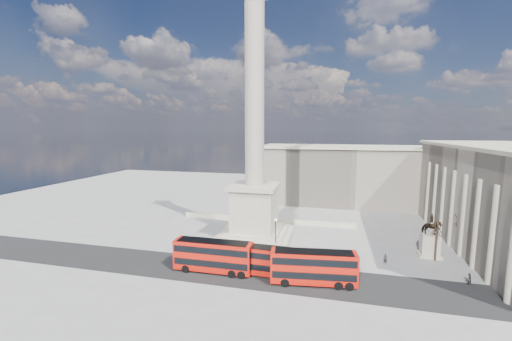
{
  "coord_description": "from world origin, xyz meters",
  "views": [
    {
      "loc": [
        14.24,
        -52.68,
        21.41
      ],
      "look_at": [
        0.6,
        3.69,
        13.68
      ],
      "focal_mm": 22.0,
      "sensor_mm": 36.0,
      "label": 1
    }
  ],
  "objects_px": {
    "red_bus_a": "(214,256)",
    "pedestrian_standing": "(469,279)",
    "red_bus_b": "(258,260)",
    "red_bus_c": "(314,267)",
    "equestrian_statue": "(430,242)",
    "pedestrian_crossing": "(339,256)",
    "nelsons_column": "(255,173)",
    "victorian_lamp": "(276,232)",
    "pedestrian_walking": "(385,259)"
  },
  "relations": [
    {
      "from": "pedestrian_walking",
      "to": "pedestrian_standing",
      "type": "bearing_deg",
      "value": -18.03
    },
    {
      "from": "victorian_lamp",
      "to": "pedestrian_standing",
      "type": "distance_m",
      "value": 28.74
    },
    {
      "from": "red_bus_a",
      "to": "pedestrian_crossing",
      "type": "height_order",
      "value": "red_bus_a"
    },
    {
      "from": "equestrian_statue",
      "to": "victorian_lamp",
      "type": "bearing_deg",
      "value": -171.32
    },
    {
      "from": "red_bus_b",
      "to": "red_bus_c",
      "type": "bearing_deg",
      "value": -5.34
    },
    {
      "from": "red_bus_a",
      "to": "victorian_lamp",
      "type": "relative_size",
      "value": 2.01
    },
    {
      "from": "red_bus_a",
      "to": "pedestrian_standing",
      "type": "relative_size",
      "value": 7.39
    },
    {
      "from": "equestrian_statue",
      "to": "pedestrian_standing",
      "type": "relative_size",
      "value": 4.6
    },
    {
      "from": "red_bus_c",
      "to": "pedestrian_standing",
      "type": "distance_m",
      "value": 21.54
    },
    {
      "from": "red_bus_a",
      "to": "pedestrian_crossing",
      "type": "distance_m",
      "value": 20.18
    },
    {
      "from": "victorian_lamp",
      "to": "equestrian_statue",
      "type": "bearing_deg",
      "value": 8.68
    },
    {
      "from": "red_bus_b",
      "to": "equestrian_statue",
      "type": "xyz_separation_m",
      "value": [
        26.58,
        13.19,
        0.26
      ]
    },
    {
      "from": "red_bus_a",
      "to": "pedestrian_walking",
      "type": "relative_size",
      "value": 7.24
    },
    {
      "from": "equestrian_statue",
      "to": "pedestrian_standing",
      "type": "xyz_separation_m",
      "value": [
        2.43,
        -9.28,
        -1.72
      ]
    },
    {
      "from": "equestrian_statue",
      "to": "nelsons_column",
      "type": "bearing_deg",
      "value": 176.98
    },
    {
      "from": "pedestrian_walking",
      "to": "pedestrian_standing",
      "type": "height_order",
      "value": "pedestrian_walking"
    },
    {
      "from": "nelsons_column",
      "to": "pedestrian_standing",
      "type": "height_order",
      "value": "nelsons_column"
    },
    {
      "from": "victorian_lamp",
      "to": "pedestrian_standing",
      "type": "bearing_deg",
      "value": -10.81
    },
    {
      "from": "red_bus_b",
      "to": "pedestrian_crossing",
      "type": "xyz_separation_m",
      "value": [
        11.62,
        7.49,
        -1.39
      ]
    },
    {
      "from": "pedestrian_crossing",
      "to": "pedestrian_walking",
      "type": "bearing_deg",
      "value": -136.8
    },
    {
      "from": "red_bus_a",
      "to": "red_bus_b",
      "type": "height_order",
      "value": "red_bus_a"
    },
    {
      "from": "red_bus_b",
      "to": "equestrian_statue",
      "type": "height_order",
      "value": "equestrian_statue"
    },
    {
      "from": "pedestrian_crossing",
      "to": "red_bus_c",
      "type": "bearing_deg",
      "value": 104.85
    },
    {
      "from": "victorian_lamp",
      "to": "pedestrian_walking",
      "type": "bearing_deg",
      "value": -3.17
    },
    {
      "from": "nelsons_column",
      "to": "red_bus_a",
      "type": "height_order",
      "value": "nelsons_column"
    },
    {
      "from": "pedestrian_walking",
      "to": "pedestrian_crossing",
      "type": "xyz_separation_m",
      "value": [
        -7.25,
        -0.79,
        0.05
      ]
    },
    {
      "from": "pedestrian_crossing",
      "to": "red_bus_b",
      "type": "bearing_deg",
      "value": 69.83
    },
    {
      "from": "red_bus_a",
      "to": "red_bus_c",
      "type": "height_order",
      "value": "red_bus_a"
    },
    {
      "from": "victorian_lamp",
      "to": "pedestrian_walking",
      "type": "distance_m",
      "value": 18.19
    },
    {
      "from": "nelsons_column",
      "to": "victorian_lamp",
      "type": "relative_size",
      "value": 8.4
    },
    {
      "from": "nelsons_column",
      "to": "pedestrian_walking",
      "type": "distance_m",
      "value": 26.88
    },
    {
      "from": "red_bus_b",
      "to": "pedestrian_walking",
      "type": "bearing_deg",
      "value": 25.94
    },
    {
      "from": "red_bus_b",
      "to": "pedestrian_walking",
      "type": "height_order",
      "value": "red_bus_b"
    },
    {
      "from": "red_bus_c",
      "to": "victorian_lamp",
      "type": "relative_size",
      "value": 2.02
    },
    {
      "from": "nelsons_column",
      "to": "victorian_lamp",
      "type": "xyz_separation_m",
      "value": [
        5.14,
        -5.55,
        -9.42
      ]
    },
    {
      "from": "nelsons_column",
      "to": "red_bus_b",
      "type": "xyz_separation_m",
      "value": [
        4.23,
        -14.82,
        -10.65
      ]
    },
    {
      "from": "red_bus_a",
      "to": "pedestrian_walking",
      "type": "xyz_separation_m",
      "value": [
        25.61,
        9.02,
        -1.7
      ]
    },
    {
      "from": "red_bus_c",
      "to": "equestrian_statue",
      "type": "relative_size",
      "value": 1.62
    },
    {
      "from": "red_bus_b",
      "to": "pedestrian_crossing",
      "type": "distance_m",
      "value": 13.89
    },
    {
      "from": "red_bus_a",
      "to": "red_bus_b",
      "type": "xyz_separation_m",
      "value": [
        6.74,
        0.74,
        -0.26
      ]
    },
    {
      "from": "red_bus_a",
      "to": "red_bus_c",
      "type": "distance_m",
      "value": 14.87
    },
    {
      "from": "red_bus_c",
      "to": "equestrian_statue",
      "type": "distance_m",
      "value": 23.33
    },
    {
      "from": "red_bus_c",
      "to": "victorian_lamp",
      "type": "bearing_deg",
      "value": 117.93
    },
    {
      "from": "red_bus_c",
      "to": "red_bus_b",
      "type": "bearing_deg",
      "value": 165.46
    },
    {
      "from": "red_bus_c",
      "to": "pedestrian_crossing",
      "type": "height_order",
      "value": "red_bus_c"
    },
    {
      "from": "red_bus_c",
      "to": "nelsons_column",
      "type": "bearing_deg",
      "value": 120.9
    },
    {
      "from": "red_bus_b",
      "to": "red_bus_c",
      "type": "distance_m",
      "value": 8.2
    },
    {
      "from": "red_bus_b",
      "to": "equestrian_statue",
      "type": "relative_size",
      "value": 1.45
    },
    {
      "from": "red_bus_c",
      "to": "pedestrian_crossing",
      "type": "relative_size",
      "value": 6.82
    },
    {
      "from": "pedestrian_walking",
      "to": "pedestrian_standing",
      "type": "relative_size",
      "value": 1.02
    }
  ]
}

